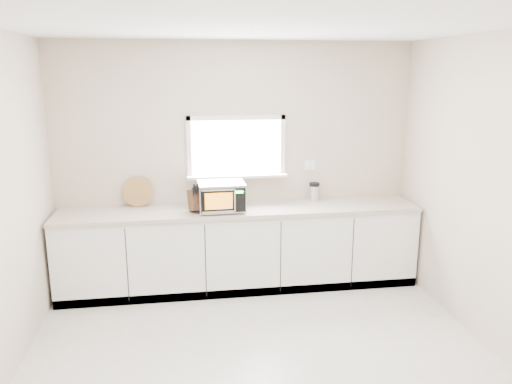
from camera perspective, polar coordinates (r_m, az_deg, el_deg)
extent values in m
plane|color=beige|center=(4.28, 1.13, -19.96)|extent=(4.00, 4.00, 0.00)
cube|color=#B3A38E|center=(5.64, -2.26, 3.19)|extent=(4.00, 0.02, 2.70)
cube|color=white|center=(5.59, -2.26, 5.18)|extent=(1.00, 0.02, 0.60)
cube|color=white|center=(5.59, -2.16, 1.84)|extent=(1.12, 0.16, 0.03)
cube|color=white|center=(5.54, -2.27, 8.48)|extent=(1.10, 0.04, 0.05)
cube|color=white|center=(5.64, -2.21, 1.89)|extent=(1.10, 0.04, 0.05)
cube|color=white|center=(5.55, -7.66, 5.00)|extent=(0.05, 0.04, 0.70)
cube|color=white|center=(5.66, 3.06, 5.27)|extent=(0.05, 0.04, 0.70)
cube|color=white|center=(5.79, 6.15, 3.09)|extent=(0.12, 0.01, 0.12)
cube|color=white|center=(5.59, -1.82, -6.57)|extent=(3.92, 0.60, 0.88)
cube|color=beige|center=(5.44, -1.85, -2.06)|extent=(3.92, 0.64, 0.04)
cylinder|color=black|center=(5.19, -6.00, -2.60)|extent=(0.02, 0.02, 0.01)
cylinder|color=black|center=(5.46, -6.23, -1.77)|extent=(0.02, 0.02, 0.01)
cylinder|color=black|center=(5.23, -1.58, -2.39)|extent=(0.02, 0.02, 0.01)
cylinder|color=black|center=(5.51, -2.04, -1.58)|extent=(0.02, 0.02, 0.01)
cube|color=#B9BBC0|center=(5.30, -3.98, -0.50)|extent=(0.49, 0.38, 0.29)
cube|color=black|center=(5.12, -3.75, -1.00)|extent=(0.46, 0.03, 0.25)
cube|color=#FFA226|center=(5.11, -4.27, -1.04)|extent=(0.28, 0.01, 0.17)
cylinder|color=silver|center=(5.11, -2.43, -1.01)|extent=(0.02, 0.02, 0.23)
cube|color=black|center=(5.14, -1.93, -0.93)|extent=(0.12, 0.01, 0.25)
cube|color=#19FF33|center=(5.11, -1.93, -0.01)|extent=(0.08, 0.01, 0.03)
cube|color=silver|center=(5.27, -4.01, 1.06)|extent=(0.49, 0.38, 0.01)
cube|color=#4E311B|center=(5.30, -7.04, -0.91)|extent=(0.16, 0.24, 0.26)
cube|color=black|center=(5.22, -7.20, 0.04)|extent=(0.03, 0.05, 0.09)
cube|color=black|center=(5.23, -6.89, 0.18)|extent=(0.03, 0.05, 0.09)
cube|color=black|center=(5.24, -6.57, 0.00)|extent=(0.03, 0.05, 0.09)
cube|color=black|center=(5.22, -7.05, 0.38)|extent=(0.03, 0.05, 0.09)
cube|color=black|center=(5.23, -6.69, 0.42)|extent=(0.03, 0.05, 0.09)
cylinder|color=#A17C3E|center=(5.62, -13.37, 0.03)|extent=(0.33, 0.08, 0.33)
cylinder|color=#B9BBC0|center=(5.77, 6.66, -0.14)|extent=(0.12, 0.12, 0.17)
cylinder|color=black|center=(5.75, 6.69, 0.89)|extent=(0.12, 0.12, 0.04)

